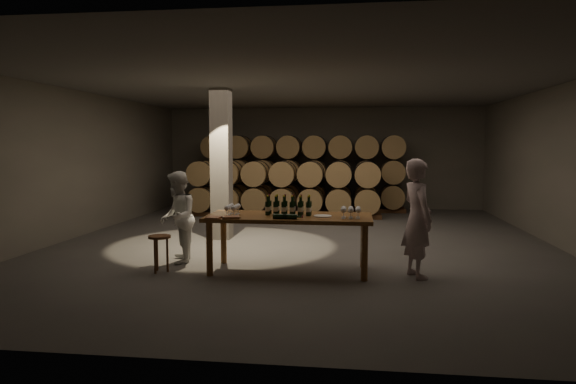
# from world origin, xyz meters

# --- Properties ---
(room) EXTENTS (12.00, 12.00, 12.00)m
(room) POSITION_xyz_m (-1.80, 0.20, 1.60)
(room) COLOR #524F4C
(room) RESTS_ON ground
(tasting_table) EXTENTS (2.60, 1.10, 0.90)m
(tasting_table) POSITION_xyz_m (0.00, -2.50, 0.80)
(tasting_table) COLOR brown
(tasting_table) RESTS_ON ground
(barrel_stack_back) EXTENTS (6.26, 0.95, 2.31)m
(barrel_stack_back) POSITION_xyz_m (-0.57, 5.20, 1.20)
(barrel_stack_back) COLOR brown
(barrel_stack_back) RESTS_ON ground
(barrel_stack_front) EXTENTS (5.48, 0.95, 1.57)m
(barrel_stack_front) POSITION_xyz_m (-0.96, 3.80, 0.83)
(barrel_stack_front) COLOR brown
(barrel_stack_front) RESTS_ON ground
(bottle_cluster) EXTENTS (0.73, 0.23, 0.32)m
(bottle_cluster) POSITION_xyz_m (-0.02, -2.43, 1.01)
(bottle_cluster) COLOR black
(bottle_cluster) RESTS_ON tasting_table
(lying_bottles) EXTENTS (0.45, 0.08, 0.08)m
(lying_bottles) POSITION_xyz_m (-0.00, -2.90, 0.94)
(lying_bottles) COLOR black
(lying_bottles) RESTS_ON tasting_table
(glass_cluster_left) EXTENTS (0.19, 0.41, 0.17)m
(glass_cluster_left) POSITION_xyz_m (-0.90, -2.56, 1.02)
(glass_cluster_left) COLOR silver
(glass_cluster_left) RESTS_ON tasting_table
(glass_cluster_right) EXTENTS (0.30, 0.30, 0.17)m
(glass_cluster_right) POSITION_xyz_m (0.97, -2.65, 1.02)
(glass_cluster_right) COLOR silver
(glass_cluster_right) RESTS_ON tasting_table
(plate) EXTENTS (0.28, 0.28, 0.02)m
(plate) POSITION_xyz_m (0.54, -2.56, 0.91)
(plate) COLOR white
(plate) RESTS_ON tasting_table
(notebook_near) EXTENTS (0.30, 0.27, 0.03)m
(notebook_near) POSITION_xyz_m (-0.84, -2.91, 0.92)
(notebook_near) COLOR brown
(notebook_near) RESTS_ON tasting_table
(notebook_corner) EXTENTS (0.24, 0.29, 0.02)m
(notebook_corner) POSITION_xyz_m (-1.10, -2.94, 0.91)
(notebook_corner) COLOR brown
(notebook_corner) RESTS_ON tasting_table
(pen) EXTENTS (0.13, 0.03, 0.01)m
(pen) POSITION_xyz_m (-0.75, -2.89, 0.91)
(pen) COLOR black
(pen) RESTS_ON tasting_table
(stool) EXTENTS (0.35, 0.35, 0.59)m
(stool) POSITION_xyz_m (-2.03, -2.81, 0.48)
(stool) COLOR brown
(stool) RESTS_ON ground
(person_man) EXTENTS (0.63, 0.77, 1.81)m
(person_man) POSITION_xyz_m (1.97, -2.60, 0.90)
(person_man) COLOR beige
(person_man) RESTS_ON ground
(person_woman) EXTENTS (0.78, 0.90, 1.57)m
(person_woman) POSITION_xyz_m (-1.97, -2.13, 0.78)
(person_woman) COLOR white
(person_woman) RESTS_ON ground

